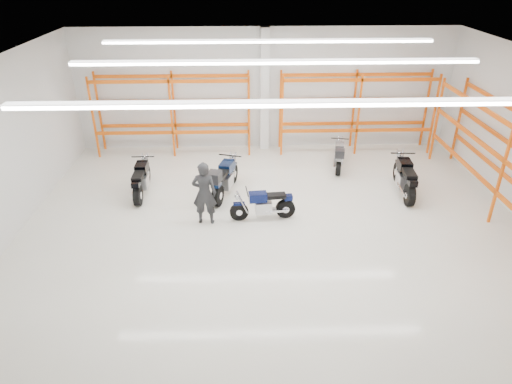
{
  "coord_description": "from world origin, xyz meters",
  "views": [
    {
      "loc": [
        -0.88,
        -10.84,
        6.74
      ],
      "look_at": [
        -0.5,
        0.5,
        0.81
      ],
      "focal_mm": 32.0,
      "sensor_mm": 36.0,
      "label": 1
    }
  ],
  "objects_px": {
    "structural_column": "(265,91)",
    "motorcycle_back_d": "(405,179)",
    "standing_man": "(204,193)",
    "motorcycle_main": "(266,205)",
    "motorcycle_back_b": "(223,180)",
    "motorcycle_back_a": "(141,180)",
    "motorcycle_back_c": "(339,156)"
  },
  "relations": [
    {
      "from": "motorcycle_back_d",
      "to": "motorcycle_back_b",
      "type": "bearing_deg",
      "value": 179.79
    },
    {
      "from": "structural_column",
      "to": "standing_man",
      "type": "bearing_deg",
      "value": -109.13
    },
    {
      "from": "motorcycle_back_c",
      "to": "motorcycle_back_b",
      "type": "bearing_deg",
      "value": -154.07
    },
    {
      "from": "motorcycle_main",
      "to": "standing_man",
      "type": "bearing_deg",
      "value": -174.96
    },
    {
      "from": "motorcycle_main",
      "to": "motorcycle_back_d",
      "type": "distance_m",
      "value": 4.63
    },
    {
      "from": "motorcycle_back_a",
      "to": "motorcycle_back_b",
      "type": "bearing_deg",
      "value": -4.66
    },
    {
      "from": "structural_column",
      "to": "motorcycle_back_b",
      "type": "bearing_deg",
      "value": -109.96
    },
    {
      "from": "motorcycle_back_a",
      "to": "motorcycle_back_c",
      "type": "height_order",
      "value": "motorcycle_back_a"
    },
    {
      "from": "standing_man",
      "to": "motorcycle_main",
      "type": "bearing_deg",
      "value": -171.28
    },
    {
      "from": "motorcycle_back_d",
      "to": "standing_man",
      "type": "bearing_deg",
      "value": -166.15
    },
    {
      "from": "motorcycle_back_d",
      "to": "motorcycle_back_c",
      "type": "bearing_deg",
      "value": 130.89
    },
    {
      "from": "motorcycle_main",
      "to": "motorcycle_back_d",
      "type": "bearing_deg",
      "value": 17.08
    },
    {
      "from": "motorcycle_back_d",
      "to": "structural_column",
      "type": "relative_size",
      "value": 0.52
    },
    {
      "from": "motorcycle_main",
      "to": "motorcycle_back_a",
      "type": "height_order",
      "value": "motorcycle_back_a"
    },
    {
      "from": "structural_column",
      "to": "motorcycle_back_c",
      "type": "bearing_deg",
      "value": -40.0
    },
    {
      "from": "structural_column",
      "to": "motorcycle_back_a",
      "type": "bearing_deg",
      "value": -136.53
    },
    {
      "from": "motorcycle_back_a",
      "to": "motorcycle_back_d",
      "type": "xyz_separation_m",
      "value": [
        8.22,
        -0.23,
        0.04
      ]
    },
    {
      "from": "motorcycle_main",
      "to": "motorcycle_back_b",
      "type": "height_order",
      "value": "motorcycle_back_b"
    },
    {
      "from": "motorcycle_main",
      "to": "motorcycle_back_a",
      "type": "relative_size",
      "value": 0.87
    },
    {
      "from": "motorcycle_back_d",
      "to": "structural_column",
      "type": "xyz_separation_m",
      "value": [
        -4.19,
        4.05,
        1.72
      ]
    },
    {
      "from": "standing_man",
      "to": "motorcycle_back_b",
      "type": "bearing_deg",
      "value": -103.22
    },
    {
      "from": "motorcycle_back_a",
      "to": "structural_column",
      "type": "relative_size",
      "value": 0.48
    },
    {
      "from": "motorcycle_back_a",
      "to": "structural_column",
      "type": "bearing_deg",
      "value": 43.47
    },
    {
      "from": "motorcycle_back_a",
      "to": "motorcycle_back_c",
      "type": "distance_m",
      "value": 6.75
    },
    {
      "from": "motorcycle_back_b",
      "to": "motorcycle_back_d",
      "type": "xyz_separation_m",
      "value": [
        5.65,
        -0.02,
        -0.04
      ]
    },
    {
      "from": "motorcycle_back_c",
      "to": "standing_man",
      "type": "relative_size",
      "value": 1.06
    },
    {
      "from": "motorcycle_back_c",
      "to": "structural_column",
      "type": "relative_size",
      "value": 0.43
    },
    {
      "from": "motorcycle_main",
      "to": "motorcycle_back_b",
      "type": "bearing_deg",
      "value": 131.78
    },
    {
      "from": "structural_column",
      "to": "motorcycle_back_d",
      "type": "bearing_deg",
      "value": -44.02
    },
    {
      "from": "motorcycle_main",
      "to": "motorcycle_back_a",
      "type": "bearing_deg",
      "value": 157.3
    },
    {
      "from": "motorcycle_back_b",
      "to": "structural_column",
      "type": "distance_m",
      "value": 4.6
    },
    {
      "from": "standing_man",
      "to": "structural_column",
      "type": "bearing_deg",
      "value": -105.45
    }
  ]
}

